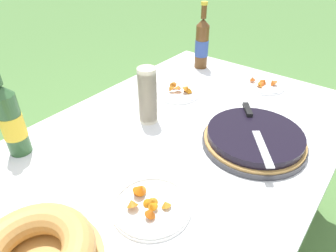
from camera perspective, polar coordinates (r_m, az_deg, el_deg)
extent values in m
cube|color=brown|center=(1.08, -0.53, -5.17)|extent=(1.69, 1.00, 0.03)
cylinder|color=brown|center=(1.77, 27.70, -6.07)|extent=(0.06, 0.06, 0.66)
cylinder|color=brown|center=(2.01, 3.59, 3.28)|extent=(0.06, 0.06, 0.66)
cube|color=white|center=(1.07, -0.53, -4.34)|extent=(1.70, 1.01, 0.00)
cube|color=white|center=(0.97, 24.73, -17.84)|extent=(1.70, 0.00, 0.10)
cube|color=white|center=(1.41, -16.76, 1.99)|extent=(1.70, 0.00, 0.10)
cube|color=white|center=(1.74, 17.23, 8.32)|extent=(0.00, 1.01, 0.10)
cylinder|color=#38383D|center=(1.12, 15.96, -3.09)|extent=(0.37, 0.37, 0.02)
cylinder|color=tan|center=(1.11, 16.08, -2.48)|extent=(0.36, 0.36, 0.01)
cylinder|color=black|center=(1.10, 16.23, -1.68)|extent=(0.34, 0.34, 0.03)
cube|color=silver|center=(1.01, 17.57, -4.06)|extent=(0.17, 0.14, 0.00)
cube|color=black|center=(1.20, 14.90, 3.06)|extent=(0.08, 0.07, 0.01)
cylinder|color=beige|center=(1.19, -3.79, 2.98)|extent=(0.07, 0.07, 0.09)
cylinder|color=beige|center=(1.18, -3.82, 3.52)|extent=(0.07, 0.07, 0.09)
cylinder|color=beige|center=(1.18, -3.84, 4.06)|extent=(0.07, 0.07, 0.09)
cylinder|color=beige|center=(1.17, -3.86, 4.61)|extent=(0.07, 0.07, 0.09)
cylinder|color=beige|center=(1.16, -3.89, 5.17)|extent=(0.07, 0.07, 0.09)
cylinder|color=beige|center=(1.16, -3.91, 5.73)|extent=(0.07, 0.07, 0.09)
cylinder|color=beige|center=(1.15, -3.94, 6.30)|extent=(0.07, 0.07, 0.09)
cylinder|color=beige|center=(1.14, -3.96, 6.88)|extent=(0.07, 0.07, 0.09)
cylinder|color=beige|center=(1.14, -3.99, 7.46)|extent=(0.07, 0.07, 0.09)
cylinder|color=beige|center=(1.13, -4.02, 8.05)|extent=(0.07, 0.07, 0.09)
cylinder|color=beige|center=(1.13, -4.04, 8.64)|extent=(0.07, 0.07, 0.09)
torus|color=beige|center=(1.11, -4.14, 10.86)|extent=(0.07, 0.07, 0.01)
cylinder|color=#2D562D|center=(1.11, -27.50, 0.16)|extent=(0.07, 0.07, 0.22)
cylinder|color=yellow|center=(1.11, -27.44, -0.02)|extent=(0.08, 0.08, 0.08)
cone|color=#2D562D|center=(1.05, -29.32, 5.96)|extent=(0.07, 0.07, 0.04)
cylinder|color=brown|center=(1.66, 6.43, 14.71)|extent=(0.07, 0.07, 0.23)
cylinder|color=#334C93|center=(1.66, 6.42, 14.56)|extent=(0.07, 0.07, 0.09)
cone|color=brown|center=(1.62, 6.74, 19.07)|extent=(0.07, 0.07, 0.04)
cylinder|color=brown|center=(1.61, 6.86, 20.80)|extent=(0.03, 0.03, 0.06)
cylinder|color=gold|center=(1.60, 6.97, 22.21)|extent=(0.03, 0.03, 0.02)
cylinder|color=white|center=(0.87, -3.13, -15.19)|extent=(0.22, 0.22, 0.01)
torus|color=white|center=(0.86, -3.15, -14.85)|extent=(0.22, 0.22, 0.01)
cone|color=#B8660D|center=(0.86, -3.70, -14.47)|extent=(0.04, 0.04, 0.04)
cone|color=orange|center=(0.84, -3.09, -14.86)|extent=(0.04, 0.04, 0.03)
cone|color=orange|center=(0.85, -0.44, -14.59)|extent=(0.04, 0.04, 0.03)
cone|color=#CB5A0B|center=(0.87, -5.31, -11.80)|extent=(0.05, 0.05, 0.04)
cone|color=#C76E1F|center=(0.88, -5.43, -12.01)|extent=(0.05, 0.05, 0.04)
cone|color=#B54E0F|center=(0.82, -3.22, -16.18)|extent=(0.04, 0.04, 0.03)
cone|color=#CC5F18|center=(0.89, -5.68, -12.29)|extent=(0.04, 0.04, 0.03)
cone|color=#C76818|center=(0.85, -6.90, -14.35)|extent=(0.05, 0.05, 0.04)
cone|color=#B77017|center=(0.85, -2.95, -14.09)|extent=(0.04, 0.04, 0.03)
cylinder|color=white|center=(1.40, 1.90, 6.20)|extent=(0.20, 0.20, 0.01)
torus|color=white|center=(1.40, 1.90, 6.48)|extent=(0.20, 0.20, 0.01)
cone|color=#BB6614|center=(1.38, 3.57, 7.28)|extent=(0.05, 0.04, 0.04)
cone|color=#B46612|center=(1.39, 4.03, 6.90)|extent=(0.04, 0.04, 0.03)
cone|color=#C5581F|center=(1.40, 2.05, 7.45)|extent=(0.04, 0.04, 0.03)
cone|color=#B16119|center=(1.42, 0.90, 8.03)|extent=(0.05, 0.05, 0.04)
cone|color=#C65F14|center=(1.39, 1.79, 7.32)|extent=(0.05, 0.05, 0.04)
cone|color=#B46413|center=(1.39, 0.46, 7.32)|extent=(0.04, 0.04, 0.04)
cone|color=#CE5D16|center=(1.41, 3.47, 7.14)|extent=(0.04, 0.04, 0.04)
cylinder|color=white|center=(1.55, 17.71, 7.36)|extent=(0.20, 0.20, 0.01)
torus|color=white|center=(1.54, 17.76, 7.62)|extent=(0.20, 0.20, 0.01)
cone|color=#C6541B|center=(1.53, 17.65, 7.79)|extent=(0.05, 0.05, 0.04)
cone|color=#B4680F|center=(1.54, 17.55, 7.96)|extent=(0.05, 0.05, 0.03)
cone|color=#B04F15|center=(1.55, 19.33, 7.93)|extent=(0.05, 0.05, 0.05)
cone|color=#BE4E0F|center=(1.54, 17.80, 8.17)|extent=(0.05, 0.05, 0.04)
cone|color=#C8651E|center=(1.51, 17.21, 7.37)|extent=(0.04, 0.04, 0.03)
cone|color=#B44C16|center=(1.55, 15.82, 8.67)|extent=(0.03, 0.03, 0.02)
cone|color=#AC6912|center=(1.51, 17.13, 7.67)|extent=(0.03, 0.04, 0.04)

